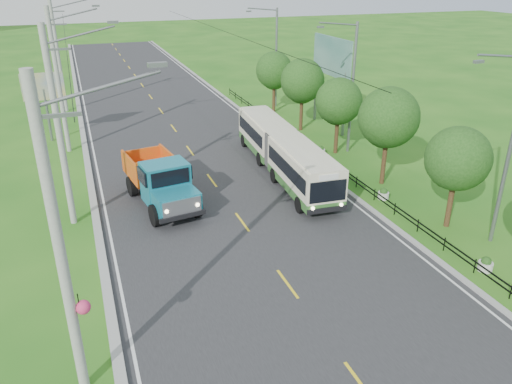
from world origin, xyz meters
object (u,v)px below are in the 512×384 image
planter_front (486,265)px  planter_near (383,194)px  tree_fifth (302,83)px  dump_truck (160,178)px  tree_second (456,161)px  billboard_right (331,62)px  tree_third (388,120)px  tree_fourth (338,103)px  planter_mid (321,151)px  tree_back (274,72)px  pole_far (58,55)px  pole_nearest (63,252)px  streetlight_near (508,146)px  pole_mid (59,81)px  streetlight_mid (351,84)px  bus (283,150)px  planter_far (278,121)px  billboard_left (44,91)px  pole_near (59,129)px  streetlight_far (275,54)px

planter_front → planter_near: 8.00m
tree_fifth → dump_truck: size_ratio=0.84×
tree_second → billboard_right: billboard_right is taller
tree_third → tree_fourth: 6.01m
planter_mid → tree_back: bearing=84.1°
pole_far → tree_back: 19.43m
pole_nearest → tree_fifth: bearing=52.0°
pole_far → tree_fourth: (18.12, -18.86, -1.51)m
streetlight_near → planter_mid: 14.88m
tree_fourth → planter_front: bearing=-94.5°
pole_mid → streetlight_mid: size_ratio=1.10×
pole_far → tree_fourth: size_ratio=1.85×
billboard_right → tree_back: bearing=111.7°
bus → streetlight_mid: bearing=25.4°
tree_third → planter_mid: size_ratio=8.96×
streetlight_mid → dump_truck: 15.21m
tree_fourth → planter_far: tree_fourth is taller
planter_near → tree_fourth: bearing=81.2°
planter_far → billboard_left: 18.56m
pole_nearest → pole_near: 12.00m
pole_near → bus: 13.65m
tree_back → tree_second: bearing=-90.0°
pole_near → tree_fifth: (18.12, 11.14, -1.24)m
planter_near → bus: bearing=125.0°
pole_mid → bus: bearing=-36.0°
planter_front → billboard_left: 31.88m
streetlight_near → billboard_right: bearing=85.3°
pole_near → pole_mid: bearing=90.0°
tree_fourth → tree_third: bearing=-90.0°
tree_fifth → streetlight_near: (0.79, -20.14, 1.05)m
pole_far → planter_front: pole_far is taller
streetlight_far → tree_fifth: bearing=-95.7°
pole_nearest → planter_far: 30.50m
tree_fifth → tree_back: bearing=90.0°
streetlight_mid → planter_near: bearing=-104.3°
tree_fifth → planter_mid: (-1.26, -6.14, -3.57)m
billboard_left → tree_fifth: bearing=-11.3°
pole_far → pole_mid: bearing=-90.0°
pole_far → billboard_left: bearing=-97.8°
pole_mid → bus: pole_mid is taller
pole_near → planter_front: pole_near is taller
planter_mid → billboard_left: billboard_left is taller
bus → billboard_left: bearing=142.4°
planter_far → tree_fourth: bearing=-80.9°
tree_back → planter_mid: (-1.26, -12.14, -3.37)m
pole_mid → tree_second: bearing=-46.1°
tree_back → planter_mid: bearing=-95.9°
pole_near → pole_far: 24.00m
pole_near → billboard_right: pole_near is taller
billboard_right → dump_truck: (-15.84, -10.38, -3.77)m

